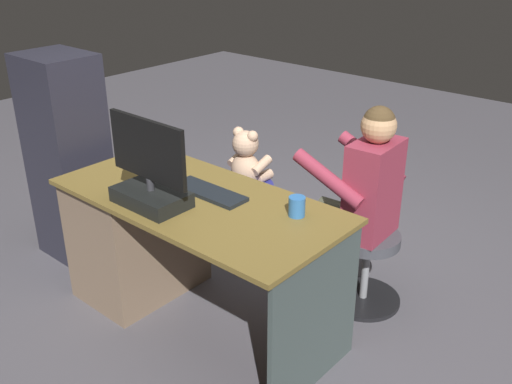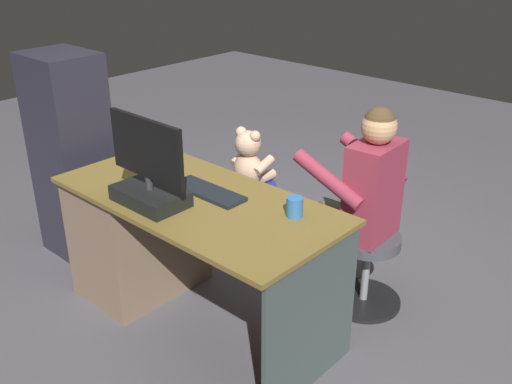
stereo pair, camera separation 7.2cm
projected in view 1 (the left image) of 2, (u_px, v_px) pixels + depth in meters
ground_plane at (250, 289)px, 3.47m from camera, size 10.00×10.00×0.00m
desk at (150, 233)px, 3.27m from camera, size 1.52×0.72×0.75m
monitor at (150, 179)px, 2.77m from camera, size 0.50×0.23×0.43m
keyboard at (209, 192)px, 2.92m from camera, size 0.42×0.14×0.02m
computer_mouse at (165, 176)px, 3.09m from camera, size 0.06×0.10×0.04m
cup at (297, 206)px, 2.69m from camera, size 0.08×0.08×0.10m
tv_remote at (161, 177)px, 3.10m from camera, size 0.11×0.15×0.02m
office_chair_teddy at (246, 212)px, 3.87m from camera, size 0.48×0.48×0.44m
teddy_bear at (247, 159)px, 3.72m from camera, size 0.26×0.26×0.38m
visitor_chair at (366, 262)px, 3.26m from camera, size 0.42×0.42×0.44m
person at (359, 190)px, 3.14m from camera, size 0.55×0.49×1.16m
equipment_rack at (68, 159)px, 3.61m from camera, size 0.44×0.36×1.30m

